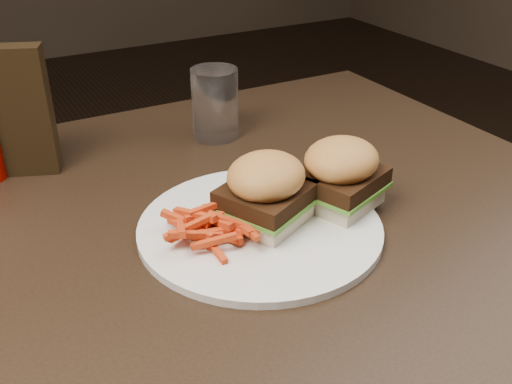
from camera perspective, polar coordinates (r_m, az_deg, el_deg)
dining_table at (r=0.78m, az=-9.57°, el=-4.49°), size 1.20×0.80×0.04m
plate at (r=0.74m, az=0.37°, el=-3.37°), size 0.30×0.30×0.01m
sandwich_half_a at (r=0.74m, az=0.94°, el=-2.09°), size 0.12×0.11×0.02m
sandwich_half_b at (r=0.78m, az=7.90°, el=-0.40°), size 0.11×0.11×0.02m
fries_pile at (r=0.71m, az=-3.95°, el=-2.61°), size 0.10×0.10×0.04m
tumbler at (r=0.99m, az=-3.91°, el=8.27°), size 0.08×0.08×0.12m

